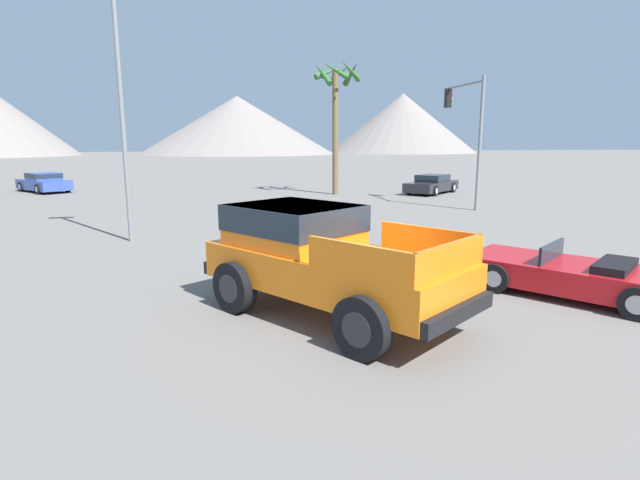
{
  "coord_description": "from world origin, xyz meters",
  "views": [
    {
      "loc": [
        -2.23,
        -8.85,
        3.15
      ],
      "look_at": [
        -0.08,
        0.57,
        1.24
      ],
      "focal_mm": 28.0,
      "sensor_mm": 36.0,
      "label": 1
    }
  ],
  "objects_px": {
    "orange_pickup_truck": "(319,254)",
    "street_lamp_post": "(120,85)",
    "traffic_light_main": "(466,119)",
    "red_convertible_car": "(574,276)",
    "parked_car_blue": "(44,182)",
    "parked_car_dark": "(432,184)",
    "palm_tree_tall": "(336,95)"
  },
  "relations": [
    {
      "from": "orange_pickup_truck",
      "to": "street_lamp_post",
      "type": "height_order",
      "value": "street_lamp_post"
    },
    {
      "from": "traffic_light_main",
      "to": "street_lamp_post",
      "type": "bearing_deg",
      "value": 110.85
    },
    {
      "from": "street_lamp_post",
      "to": "red_convertible_car",
      "type": "bearing_deg",
      "value": -39.95
    },
    {
      "from": "red_convertible_car",
      "to": "traffic_light_main",
      "type": "bearing_deg",
      "value": 34.38
    },
    {
      "from": "red_convertible_car",
      "to": "street_lamp_post",
      "type": "bearing_deg",
      "value": 104.06
    },
    {
      "from": "parked_car_blue",
      "to": "parked_car_dark",
      "type": "relative_size",
      "value": 0.99
    },
    {
      "from": "traffic_light_main",
      "to": "palm_tree_tall",
      "type": "height_order",
      "value": "palm_tree_tall"
    },
    {
      "from": "red_convertible_car",
      "to": "palm_tree_tall",
      "type": "xyz_separation_m",
      "value": [
        0.3,
        20.75,
        5.39
      ]
    },
    {
      "from": "parked_car_dark",
      "to": "traffic_light_main",
      "type": "relative_size",
      "value": 0.75
    },
    {
      "from": "red_convertible_car",
      "to": "parked_car_dark",
      "type": "distance_m",
      "value": 20.97
    },
    {
      "from": "street_lamp_post",
      "to": "palm_tree_tall",
      "type": "bearing_deg",
      "value": 51.29
    },
    {
      "from": "orange_pickup_truck",
      "to": "traffic_light_main",
      "type": "xyz_separation_m",
      "value": [
        10.3,
        13.63,
        3.09
      ]
    },
    {
      "from": "orange_pickup_truck",
      "to": "traffic_light_main",
      "type": "relative_size",
      "value": 0.88
    },
    {
      "from": "red_convertible_car",
      "to": "parked_car_dark",
      "type": "relative_size",
      "value": 0.98
    },
    {
      "from": "traffic_light_main",
      "to": "street_lamp_post",
      "type": "height_order",
      "value": "street_lamp_post"
    },
    {
      "from": "parked_car_dark",
      "to": "orange_pickup_truck",
      "type": "bearing_deg",
      "value": 108.51
    },
    {
      "from": "palm_tree_tall",
      "to": "parked_car_dark",
      "type": "bearing_deg",
      "value": -7.08
    },
    {
      "from": "parked_car_blue",
      "to": "palm_tree_tall",
      "type": "xyz_separation_m",
      "value": [
        17.67,
        -5.49,
        5.19
      ]
    },
    {
      "from": "parked_car_blue",
      "to": "parked_car_dark",
      "type": "height_order",
      "value": "parked_car_blue"
    },
    {
      "from": "orange_pickup_truck",
      "to": "parked_car_blue",
      "type": "height_order",
      "value": "orange_pickup_truck"
    },
    {
      "from": "orange_pickup_truck",
      "to": "parked_car_dark",
      "type": "distance_m",
      "value": 23.03
    },
    {
      "from": "orange_pickup_truck",
      "to": "parked_car_dark",
      "type": "height_order",
      "value": "orange_pickup_truck"
    },
    {
      "from": "parked_car_blue",
      "to": "red_convertible_car",
      "type": "bearing_deg",
      "value": -93.94
    },
    {
      "from": "parked_car_dark",
      "to": "street_lamp_post",
      "type": "distance_m",
      "value": 20.38
    },
    {
      "from": "orange_pickup_truck",
      "to": "red_convertible_car",
      "type": "relative_size",
      "value": 1.22
    },
    {
      "from": "orange_pickup_truck",
      "to": "traffic_light_main",
      "type": "bearing_deg",
      "value": 18.59
    },
    {
      "from": "orange_pickup_truck",
      "to": "palm_tree_tall",
      "type": "xyz_separation_m",
      "value": [
        5.68,
        20.6,
        4.68
      ]
    },
    {
      "from": "parked_car_blue",
      "to": "traffic_light_main",
      "type": "xyz_separation_m",
      "value": [
        22.28,
        -12.46,
        3.6
      ]
    },
    {
      "from": "traffic_light_main",
      "to": "parked_car_dark",
      "type": "bearing_deg",
      "value": -12.25
    },
    {
      "from": "parked_car_blue",
      "to": "traffic_light_main",
      "type": "relative_size",
      "value": 0.74
    },
    {
      "from": "street_lamp_post",
      "to": "palm_tree_tall",
      "type": "distance_m",
      "value": 16.14
    },
    {
      "from": "street_lamp_post",
      "to": "palm_tree_tall",
      "type": "height_order",
      "value": "street_lamp_post"
    }
  ]
}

